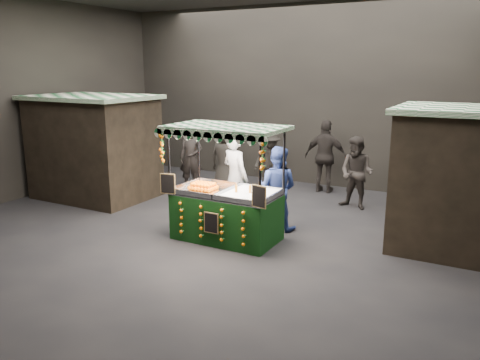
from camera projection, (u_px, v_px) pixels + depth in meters
The scene contains 12 objects.
ground at pixel (224, 235), 9.54m from camera, with size 12.00×12.00×0.00m, color black.
market_hall at pixel (223, 61), 8.76m from camera, with size 12.10×10.10×5.05m.
neighbour_stall_left at pixel (95, 147), 12.13m from camera, with size 3.00×2.20×2.60m.
neighbour_stall_right at pixel (480, 181), 8.48m from camera, with size 3.00×2.20×2.60m.
juice_stall at pixel (226, 206), 9.17m from camera, with size 2.29×1.35×2.22m.
vendor_grey at pixel (235, 178), 10.09m from camera, with size 0.85×0.72×1.98m.
vendor_blue at pixel (277, 188), 9.77m from camera, with size 0.90×0.73×1.73m.
shopper_0 at pixel (191, 158), 12.92m from camera, with size 0.74×0.60×1.75m.
shopper_1 at pixel (356, 173), 11.20m from camera, with size 0.96×0.82×1.72m.
shopper_2 at pixel (326, 156), 12.65m from camera, with size 1.15×0.51×1.94m.
shopper_3 at pixel (270, 160), 13.25m from camera, with size 1.08×1.13×1.54m.
shopper_4 at pixel (225, 159), 12.64m from camera, with size 0.90×0.59×1.83m.
Camera 1 is at (4.58, -7.78, 3.29)m, focal length 35.73 mm.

